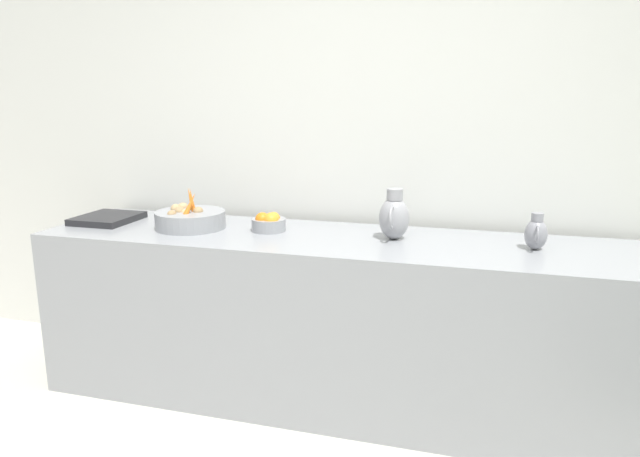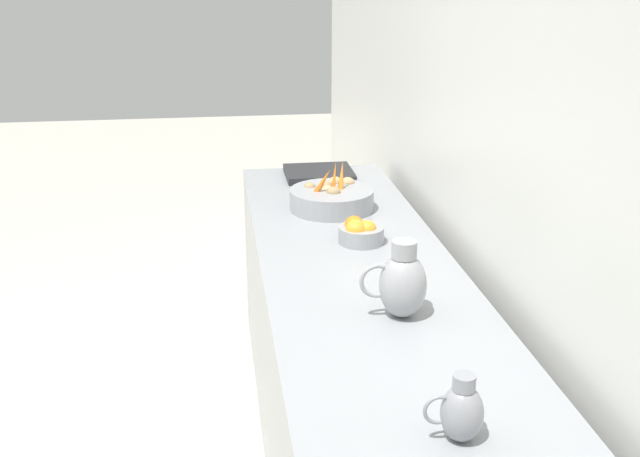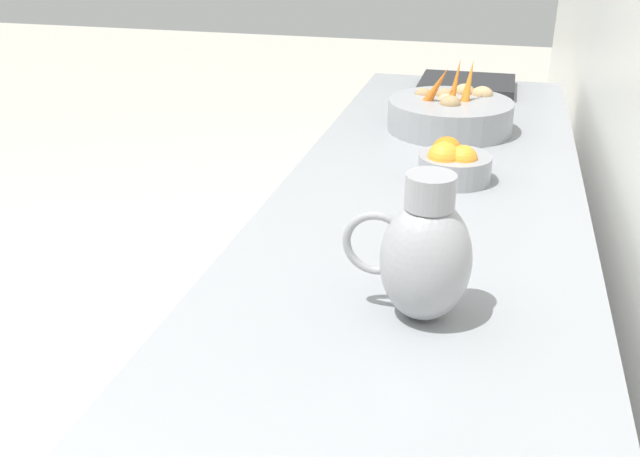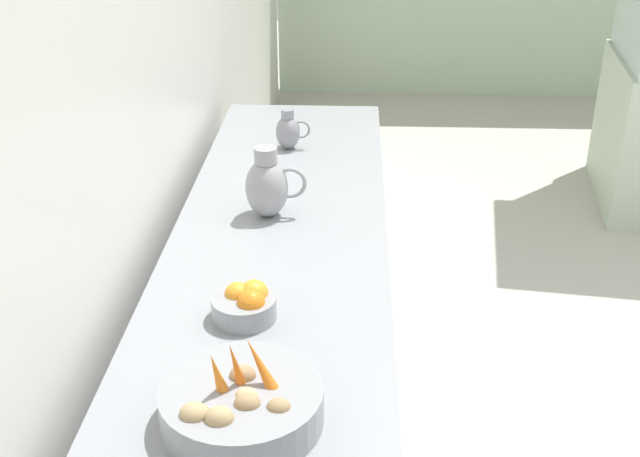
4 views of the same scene
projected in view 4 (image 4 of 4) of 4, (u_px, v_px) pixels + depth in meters
tile_wall_left at (147, 24)px, 2.74m from camera, size 0.10×8.11×3.00m
prep_counter at (278, 366)px, 2.75m from camera, size 0.73×3.08×0.88m
vegetable_colander at (241, 404)px, 1.80m from camera, size 0.37×0.37×0.22m
orange_bowl at (246, 304)px, 2.19m from camera, size 0.18×0.18×0.10m
metal_pitcher_tall at (268, 186)px, 2.75m from camera, size 0.21×0.15×0.25m
metal_pitcher_short at (288, 131)px, 3.36m from camera, size 0.15×0.10×0.17m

